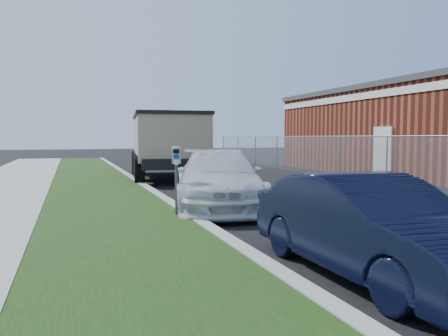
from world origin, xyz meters
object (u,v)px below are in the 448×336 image
object	(u,v)px
parking_meter	(176,165)
dump_truck	(167,141)
navy_sedan	(370,226)
white_wagon	(217,179)

from	to	relation	value
parking_meter	dump_truck	bearing A→B (deg)	92.07
navy_sedan	dump_truck	world-z (taller)	dump_truck
white_wagon	dump_truck	xyz separation A→B (m)	(0.52, 8.43, 0.87)
parking_meter	dump_truck	xyz separation A→B (m)	(1.88, 9.78, 0.42)
navy_sedan	dump_truck	distance (m)	14.30
navy_sedan	dump_truck	bearing A→B (deg)	87.45
navy_sedan	dump_truck	xyz separation A→B (m)	(0.46, 14.26, 0.95)
white_wagon	parking_meter	bearing A→B (deg)	-120.86
parking_meter	white_wagon	xyz separation A→B (m)	(1.36, 1.35, -0.45)
white_wagon	navy_sedan	bearing A→B (deg)	-75.03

